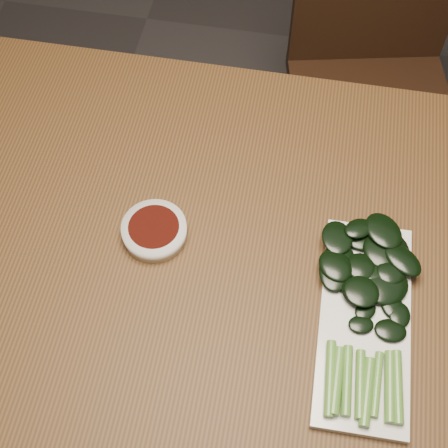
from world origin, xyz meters
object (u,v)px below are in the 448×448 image
chair_far (372,75)px  gai_lan (370,290)px  sauce_bowl (154,231)px  serving_plate (364,322)px  table (238,281)px

chair_far → gai_lan: chair_far is taller
sauce_bowl → serving_plate: 0.34m
chair_far → sauce_bowl: chair_far is taller
table → sauce_bowl: size_ratio=13.92×
chair_far → gai_lan: size_ratio=2.66×
sauce_bowl → serving_plate: size_ratio=0.31×
chair_far → serving_plate: size_ratio=2.76×
table → chair_far: size_ratio=1.57×
table → serving_plate: size_ratio=4.35×
sauce_bowl → gai_lan: size_ratio=0.30×
chair_far → serving_plate: 0.81m
serving_plate → chair_far: bearing=88.2°
serving_plate → table: bearing=160.1°
sauce_bowl → table: bearing=-8.4°
chair_far → serving_plate: (-0.02, -0.77, 0.27)m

